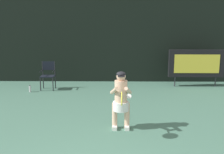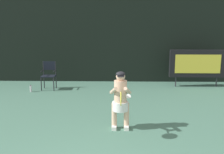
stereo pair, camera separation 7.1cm
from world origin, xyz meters
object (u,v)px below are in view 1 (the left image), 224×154
Objects in this scene: water_bottle at (30,89)px; tennis_racket at (122,98)px; umpire_chair at (48,74)px; tennis_player at (121,98)px; scoreboard at (196,64)px.

tennis_racket is (3.36, -4.08, 0.83)m from water_bottle.
umpire_chair is at bearing 37.06° from water_bottle.
tennis_player reaches higher than umpire_chair.
scoreboard is 3.65× the size of tennis_racket.
tennis_racket reaches higher than water_bottle.
umpire_chair is 4.08× the size of water_bottle.
umpire_chair is at bearing 125.23° from tennis_player.
scoreboard reaches higher than umpire_chair.
scoreboard is 2.04× the size of umpire_chair.
scoreboard reaches higher than tennis_racket.
umpire_chair is 0.75× the size of tennis_player.
scoreboard reaches higher than water_bottle.
umpire_chair is 0.89m from water_bottle.
water_bottle is 0.44× the size of tennis_racket.
tennis_player is at bearing 78.57° from tennis_racket.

